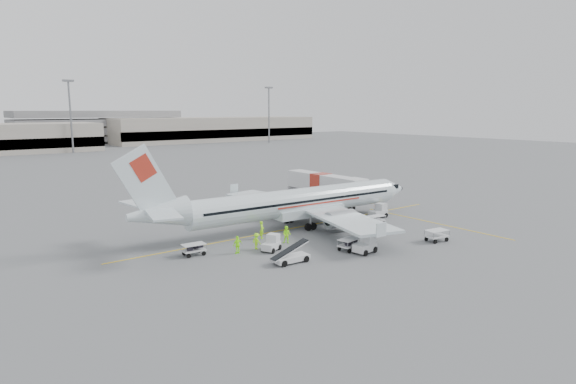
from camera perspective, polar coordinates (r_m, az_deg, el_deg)
name	(u,v)px	position (r m, az deg, el deg)	size (l,w,h in m)	color
ground	(299,227)	(55.04, 1.28, -4.18)	(360.00, 360.00, 0.00)	#56595B
stripe_lead	(299,227)	(55.04, 1.28, -4.18)	(44.00, 0.20, 0.01)	yellow
stripe_cross	(433,223)	(59.72, 16.76, -3.49)	(0.20, 20.00, 0.01)	yellow
terminal_east	(214,129)	(213.53, -8.72, 7.39)	(90.00, 26.00, 10.00)	gray
parking_garage	(97,126)	(209.96, -21.66, 7.33)	(62.00, 24.00, 14.00)	slate
treeline	(22,136)	(219.35, -29.01, 5.83)	(300.00, 3.00, 6.00)	black
mast_center	(71,117)	(164.14, -24.35, 8.08)	(3.20, 1.20, 22.00)	slate
mast_east	(269,115)	(195.86, -2.27, 9.05)	(3.20, 1.20, 22.00)	slate
aircraft	(299,184)	(54.36, 1.37, 0.98)	(36.01, 28.22, 9.93)	silver
jet_bridge	(321,189)	(68.47, 3.91, 0.40)	(3.09, 16.49, 4.33)	silver
belt_loader	(291,250)	(42.22, 0.38, -6.86)	(4.31, 1.62, 2.33)	silver
tug_fore	(378,211)	(60.75, 10.65, -2.19)	(2.23, 1.27, 1.72)	silver
tug_mid	(365,244)	(45.66, 9.09, -6.09)	(2.26, 1.29, 1.75)	silver
tug_aft	(271,243)	(45.79, -2.02, -6.06)	(2.00, 1.15, 1.55)	silver
cart_loaded_a	(349,244)	(46.36, 7.26, -6.18)	(2.22, 1.31, 1.16)	silver
cart_loaded_b	(194,250)	(45.28, -11.10, -6.72)	(2.10, 1.24, 1.09)	silver
cart_empty_a	(376,220)	(57.07, 10.40, -3.29)	(2.03, 1.20, 1.06)	silver
cart_empty_b	(437,236)	(51.33, 17.21, -4.95)	(2.31, 1.37, 1.21)	silver
cone_nose	(376,204)	(68.04, 10.39, -1.38)	(0.39, 0.39, 0.63)	orange
cone_port	(257,200)	(69.95, -3.65, -0.96)	(0.35, 0.35, 0.56)	orange
cone_stbd	(365,241)	(48.76, 9.10, -5.74)	(0.39, 0.39, 0.64)	orange
crew_a	(262,230)	(50.08, -3.12, -4.50)	(0.68, 0.44, 1.86)	#8EE914
crew_b	(287,235)	(48.31, -0.15, -5.07)	(0.86, 0.67, 1.77)	#8EE914
crew_c	(257,241)	(46.44, -3.75, -5.82)	(1.02, 0.59, 1.59)	#8EE914
crew_d	(238,245)	(45.17, -5.99, -6.23)	(0.99, 0.41, 1.69)	#8EE914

